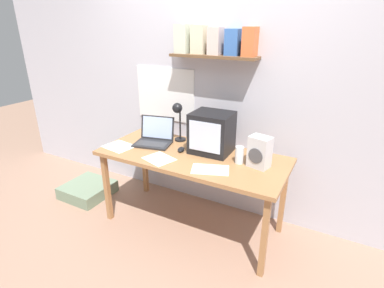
{
  "coord_description": "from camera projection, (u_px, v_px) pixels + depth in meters",
  "views": [
    {
      "loc": [
        1.14,
        -2.11,
        1.81
      ],
      "look_at": [
        0.0,
        0.0,
        0.84
      ],
      "focal_mm": 28.0,
      "sensor_mm": 36.0,
      "label": 1
    }
  ],
  "objects": [
    {
      "name": "ground_plane",
      "position": [
        192.0,
        224.0,
        2.9
      ],
      "size": [
        12.0,
        12.0,
        0.0
      ],
      "primitive_type": "plane",
      "color": "#9F7963"
    },
    {
      "name": "back_wall",
      "position": [
        217.0,
        81.0,
        2.81
      ],
      "size": [
        5.6,
        0.24,
        2.6
      ],
      "color": "silver",
      "rests_on": "ground_plane"
    },
    {
      "name": "corner_desk",
      "position": [
        192.0,
        161.0,
        2.65
      ],
      "size": [
        1.65,
        0.72,
        0.74
      ],
      "color": "#A57144",
      "rests_on": "ground_plane"
    },
    {
      "name": "crt_monitor",
      "position": [
        212.0,
        133.0,
        2.62
      ],
      "size": [
        0.35,
        0.31,
        0.36
      ],
      "rotation": [
        0.0,
        0.0,
        0.02
      ],
      "color": "black",
      "rests_on": "corner_desk"
    },
    {
      "name": "laptop",
      "position": [
        155.0,
        137.0,
        2.86
      ],
      "size": [
        0.39,
        0.34,
        0.24
      ],
      "rotation": [
        0.0,
        0.0,
        0.22
      ],
      "color": "#232326",
      "rests_on": "corner_desk"
    },
    {
      "name": "desk_lamp",
      "position": [
        178.0,
        114.0,
        2.81
      ],
      "size": [
        0.11,
        0.16,
        0.39
      ],
      "rotation": [
        0.0,
        0.0,
        0.1
      ],
      "color": "black",
      "rests_on": "corner_desk"
    },
    {
      "name": "juice_glass",
      "position": [
        239.0,
        156.0,
        2.44
      ],
      "size": [
        0.07,
        0.07,
        0.14
      ],
      "color": "white",
      "rests_on": "corner_desk"
    },
    {
      "name": "space_heater",
      "position": [
        260.0,
        152.0,
        2.36
      ],
      "size": [
        0.19,
        0.16,
        0.26
      ],
      "rotation": [
        0.0,
        0.0,
        -0.24
      ],
      "color": "silver",
      "rests_on": "corner_desk"
    },
    {
      "name": "computer_mouse",
      "position": [
        181.0,
        149.0,
        2.69
      ],
      "size": [
        0.09,
        0.12,
        0.03
      ],
      "rotation": [
        0.0,
        0.0,
        0.29
      ],
      "color": "black",
      "rests_on": "corner_desk"
    },
    {
      "name": "printed_handout",
      "position": [
        210.0,
        169.0,
        2.35
      ],
      "size": [
        0.34,
        0.27,
        0.0
      ],
      "rotation": [
        0.0,
        0.0,
        0.36
      ],
      "color": "white",
      "rests_on": "corner_desk"
    },
    {
      "name": "open_notebook",
      "position": [
        159.0,
        159.0,
        2.54
      ],
      "size": [
        0.29,
        0.27,
        0.0
      ],
      "rotation": [
        0.0,
        0.0,
        -0.32
      ],
      "color": "white",
      "rests_on": "corner_desk"
    },
    {
      "name": "loose_paper_near_monitor",
      "position": [
        119.0,
        146.0,
        2.79
      ],
      "size": [
        0.3,
        0.26,
        0.0
      ],
      "rotation": [
        0.0,
        0.0,
        -0.17
      ],
      "color": "white",
      "rests_on": "corner_desk"
    },
    {
      "name": "floor_cushion",
      "position": [
        88.0,
        190.0,
        3.37
      ],
      "size": [
        0.48,
        0.48,
        0.13
      ],
      "color": "gray",
      "rests_on": "ground_plane"
    }
  ]
}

